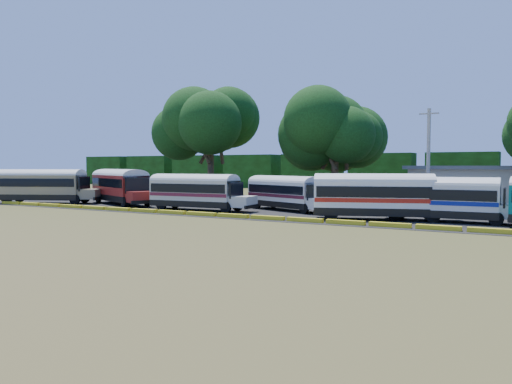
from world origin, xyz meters
The scene contains 14 objects.
ground centered at (0.00, 0.00, 0.00)m, with size 160.00×160.00×0.00m, color #44511B.
asphalt_strip centered at (1.00, 12.00, 0.01)m, with size 64.00×24.00×0.02m, color black.
curb centered at (0.00, 1.00, 0.15)m, with size 53.70×0.45×0.30m.
terminal_building centered at (18.00, 30.00, 2.03)m, with size 19.00×9.00×4.00m.
treeline_backdrop centered at (0.00, 48.00, 3.00)m, with size 130.00×4.00×6.00m.
bus_beige centered at (-23.81, 3.53, 2.08)m, with size 11.16×6.89×3.62m.
bus_red centered at (-15.74, 6.58, 2.09)m, with size 11.21×7.07×3.65m.
bus_cream_west centered at (-4.77, 4.81, 1.84)m, with size 10.04×3.00×3.26m.
bus_cream_east centered at (2.29, 8.56, 1.75)m, with size 9.58×5.77×3.10m.
bus_white_red centered at (11.50, 4.82, 1.93)m, with size 10.68×5.68×3.42m.
bus_white_blue centered at (15.87, 5.95, 1.81)m, with size 9.79×2.74×3.19m.
tree_west centered at (-13.99, 20.39, 9.52)m, with size 10.16×10.16×13.30m.
tree_center centered at (2.07, 21.40, 8.14)m, with size 9.89×9.89×11.80m.
utility_pole centered at (13.74, 12.31, 4.50)m, with size 1.60×0.30×8.78m.
Camera 1 is at (21.78, -31.25, 3.97)m, focal length 35.00 mm.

